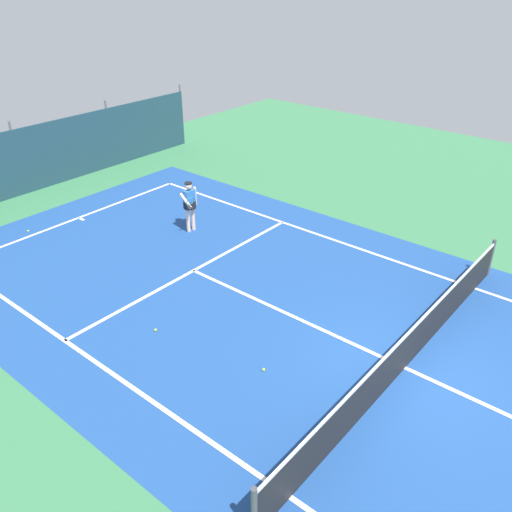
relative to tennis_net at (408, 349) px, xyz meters
The scene contains 8 objects.
ground_plane 0.51m from the tennis_net, ahead, with size 36.00×36.00×0.00m, color #387A4C.
court_surface 0.51m from the tennis_net, ahead, with size 11.02×26.60×0.01m.
tennis_net is the anchor object (origin of this frame).
back_fence 15.77m from the tennis_net, 90.00° to the left, with size 16.30×0.98×2.70m.
tennis_player 8.48m from the tennis_net, 78.01° to the left, with size 0.75×0.73×1.64m.
tennis_ball_near_player 5.70m from the tennis_net, 116.47° to the left, with size 0.07×0.07×0.07m, color #CCDB33.
tennis_ball_midcourt 3.05m from the tennis_net, 131.44° to the left, with size 0.07×0.07×0.07m, color #CCDB33.
tennis_ball_by_sideline 12.35m from the tennis_net, 97.65° to the left, with size 0.07×0.07×0.07m, color #CCDB33.
Camera 1 is at (-8.91, -3.28, 7.68)m, focal length 37.93 mm.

